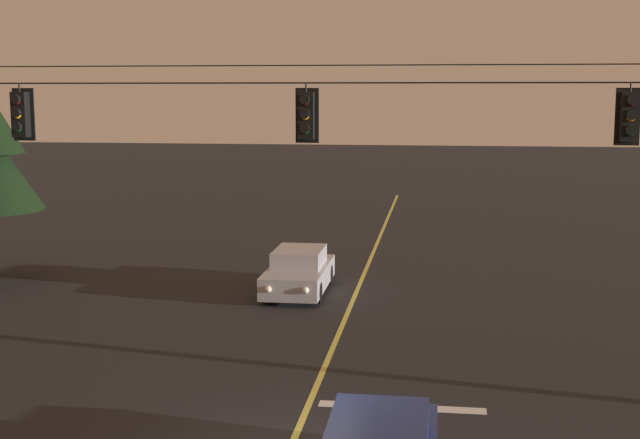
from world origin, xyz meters
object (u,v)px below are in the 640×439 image
traffic_light_leftmost (20,114)px  traffic_light_left_inner (306,115)px  car_oncoming_lead (299,272)px  traffic_light_centre (629,117)px

traffic_light_leftmost → traffic_light_left_inner: (6.16, 0.00, 0.00)m
traffic_light_leftmost → car_oncoming_lead: (4.47, 9.31, -5.23)m
traffic_light_left_inner → car_oncoming_lead: size_ratio=0.28×
traffic_light_left_inner → traffic_light_centre: 6.33m
car_oncoming_lead → traffic_light_left_inner: bearing=-79.8°
traffic_light_leftmost → traffic_light_left_inner: bearing=0.0°
traffic_light_leftmost → car_oncoming_lead: 11.57m
traffic_light_leftmost → traffic_light_left_inner: same height
traffic_light_centre → car_oncoming_lead: traffic_light_centre is taller
traffic_light_leftmost → traffic_light_centre: bearing=0.0°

